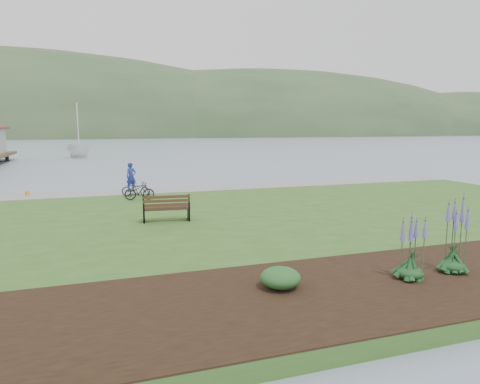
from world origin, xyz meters
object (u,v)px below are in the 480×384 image
object	(u,v)px
park_bench	(166,208)
bicycle_a	(136,189)
person	(131,175)
sailboat	(80,158)

from	to	relation	value
park_bench	bicycle_a	size ratio (longest dim) A/B	1.19
person	sailboat	distance (m)	36.04
park_bench	person	size ratio (longest dim) A/B	0.95
park_bench	bicycle_a	xyz separation A→B (m)	(-0.60, 6.68, -0.14)
park_bench	sailboat	bearing A→B (deg)	101.94
park_bench	person	bearing A→B (deg)	100.35
person	bicycle_a	world-z (taller)	person
bicycle_a	sailboat	bearing A→B (deg)	31.59
bicycle_a	sailboat	distance (m)	38.00
sailboat	park_bench	bearing A→B (deg)	-116.16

